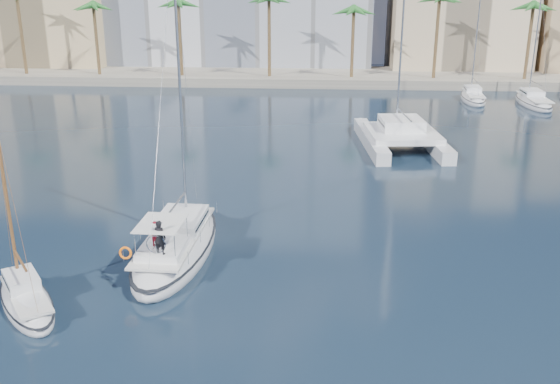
{
  "coord_description": "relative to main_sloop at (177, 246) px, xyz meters",
  "views": [
    {
      "loc": [
        2.06,
        -28.92,
        14.08
      ],
      "look_at": [
        -0.07,
        1.5,
        3.55
      ],
      "focal_mm": 40.0,
      "sensor_mm": 36.0,
      "label": 1
    }
  ],
  "objects": [
    {
      "name": "ground",
      "position": [
        5.57,
        -1.03,
        -0.52
      ],
      "size": [
        160.0,
        160.0,
        0.0
      ],
      "primitive_type": "plane",
      "color": "black",
      "rests_on": "ground"
    },
    {
      "name": "palm_left",
      "position": [
        -28.43,
        55.97,
        9.76
      ],
      "size": [
        3.6,
        3.6,
        12.3
      ],
      "color": "brown",
      "rests_on": "ground"
    },
    {
      "name": "moored_yacht_a",
      "position": [
        25.57,
        45.97,
        -0.52
      ],
      "size": [
        3.37,
        9.52,
        11.9
      ],
      "primitive_type": null,
      "rotation": [
        0.0,
        0.0,
        -0.07
      ],
      "color": "silver",
      "rests_on": "ground"
    },
    {
      "name": "catamaran",
      "position": [
        14.46,
        23.78,
        0.64
      ],
      "size": [
        7.55,
        13.3,
        18.51
      ],
      "rotation": [
        0.0,
        0.0,
        0.09
      ],
      "color": "silver",
      "rests_on": "ground"
    },
    {
      "name": "seagull",
      "position": [
        -0.88,
        3.65,
        0.05
      ],
      "size": [
        1.21,
        0.52,
        0.22
      ],
      "color": "silver",
      "rests_on": "ground"
    },
    {
      "name": "quay",
      "position": [
        5.57,
        59.97,
        0.08
      ],
      "size": [
        120.0,
        14.0,
        1.2
      ],
      "primitive_type": "cube",
      "color": "gray",
      "rests_on": "ground"
    },
    {
      "name": "building_beige",
      "position": [
        27.57,
        68.97,
        9.48
      ],
      "size": [
        20.0,
        14.0,
        20.0
      ],
      "primitive_type": "cube",
      "color": "beige",
      "rests_on": "ground"
    },
    {
      "name": "moored_yacht_b",
      "position": [
        32.07,
        43.97,
        -0.52
      ],
      "size": [
        3.32,
        10.83,
        13.72
      ],
      "primitive_type": null,
      "rotation": [
        0.0,
        0.0,
        -0.02
      ],
      "color": "silver",
      "rests_on": "ground"
    },
    {
      "name": "palm_centre",
      "position": [
        5.57,
        55.97,
        9.76
      ],
      "size": [
        3.6,
        3.6,
        12.3
      ],
      "color": "brown",
      "rests_on": "ground"
    },
    {
      "name": "main_sloop",
      "position": [
        0.0,
        0.0,
        0.0
      ],
      "size": [
        3.94,
        11.4,
        16.77
      ],
      "rotation": [
        0.0,
        0.0,
        -0.03
      ],
      "color": "silver",
      "rests_on": "ground"
    },
    {
      "name": "small_sloop",
      "position": [
        -5.49,
        -5.95,
        -0.15
      ],
      "size": [
        5.33,
        6.21,
        9.03
      ],
      "rotation": [
        0.0,
        0.0,
        0.64
      ],
      "color": "silver",
      "rests_on": "ground"
    }
  ]
}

